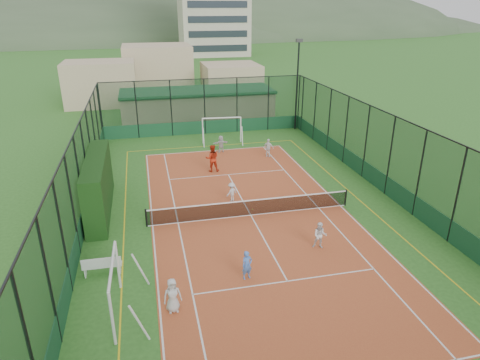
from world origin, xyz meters
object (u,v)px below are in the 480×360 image
at_px(child_near_mid, 247,265).
at_px(coach, 212,158).
at_px(white_bench, 102,265).
at_px(child_far_back, 221,144).
at_px(clubhouse, 198,105).
at_px(futsal_goal_near, 115,289).
at_px(child_far_right, 268,148).
at_px(child_near_left, 172,295).
at_px(floodlight_ne, 297,86).
at_px(futsal_goal_far, 222,130).
at_px(child_near_right, 320,235).
at_px(child_far_left, 232,192).

height_order(child_near_mid, coach, coach).
xyz_separation_m(white_bench, child_far_back, (8.22, 15.44, 0.22)).
distance_m(clubhouse, child_near_mid, 27.84).
height_order(futsal_goal_near, child_far_back, futsal_goal_near).
relative_size(futsal_goal_near, child_far_back, 2.52).
relative_size(clubhouse, child_far_right, 10.56).
height_order(futsal_goal_near, child_near_left, futsal_goal_near).
xyz_separation_m(floodlight_ne, futsal_goal_far, (-7.62, -2.67, -3.04)).
relative_size(futsal_goal_far, child_near_right, 2.47).
bearing_deg(child_near_left, futsal_goal_near, 165.72).
relative_size(child_far_right, child_far_back, 1.06).
height_order(floodlight_ne, child_near_right, floodlight_ne).
xyz_separation_m(futsal_goal_near, child_near_mid, (5.42, 1.09, -0.44)).
bearing_deg(floodlight_ne, child_far_left, -122.60).
height_order(floodlight_ne, child_far_left, floodlight_ne).
height_order(child_far_left, child_far_back, child_far_back).
xyz_separation_m(child_near_left, child_far_right, (8.78, 16.65, -0.00)).
xyz_separation_m(clubhouse, child_far_back, (0.42, -10.59, -0.88)).
xyz_separation_m(futsal_goal_near, child_far_left, (6.41, 8.99, -0.50)).
height_order(clubhouse, futsal_goal_far, clubhouse).
relative_size(floodlight_ne, child_far_left, 6.94).
bearing_deg(clubhouse, futsal_goal_near, -103.76).
bearing_deg(coach, child_far_back, -104.74).
relative_size(clubhouse, child_far_left, 12.78).
height_order(futsal_goal_far, child_far_left, futsal_goal_far).
distance_m(white_bench, futsal_goal_far, 20.00).
xyz_separation_m(futsal_goal_near, futsal_goal_far, (8.05, 20.80, -0.02)).
bearing_deg(floodlight_ne, child_far_back, -147.59).
bearing_deg(floodlight_ne, futsal_goal_far, -160.67).
relative_size(floodlight_ne, clubhouse, 0.54).
relative_size(child_near_mid, child_far_left, 1.11).
xyz_separation_m(child_near_right, coach, (-3.38, 11.46, 0.29)).
distance_m(floodlight_ne, futsal_goal_near, 28.38).
height_order(futsal_goal_near, child_far_right, futsal_goal_near).
bearing_deg(floodlight_ne, futsal_goal_near, -123.73).
relative_size(white_bench, child_near_mid, 1.27).
bearing_deg(child_near_right, child_far_right, 106.54).
bearing_deg(child_far_right, floodlight_ne, -89.90).
bearing_deg(child_near_right, child_near_mid, -135.52).
distance_m(white_bench, child_far_back, 17.50).
distance_m(floodlight_ne, futsal_goal_far, 8.63).
distance_m(child_near_mid, child_far_back, 17.31).
bearing_deg(futsal_goal_far, child_far_back, -97.98).
xyz_separation_m(child_near_right, child_far_back, (-1.98, 15.54, -0.00)).
bearing_deg(child_near_left, child_near_right, 17.71).
height_order(floodlight_ne, futsal_goal_near, floodlight_ne).
bearing_deg(white_bench, floodlight_ne, 52.72).
relative_size(white_bench, child_near_left, 1.17).
bearing_deg(white_bench, child_near_left, -47.10).
xyz_separation_m(futsal_goal_far, child_near_left, (-5.95, -21.14, -0.36)).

